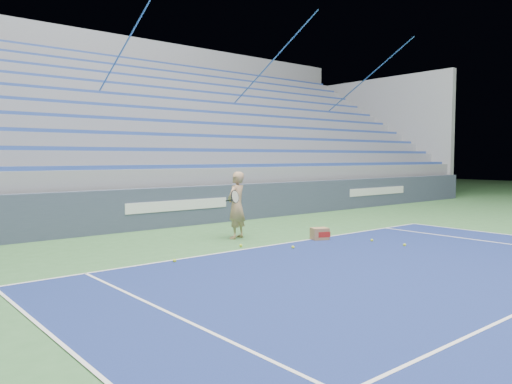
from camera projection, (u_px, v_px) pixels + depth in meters
sponsor_barrier at (176, 207)px, 13.88m from camera, size 30.00×0.32×1.10m
bleachers at (94, 145)px, 18.12m from camera, size 31.00×9.15×7.30m
tennis_player at (236, 205)px, 11.78m from camera, size 0.94×0.90×1.59m
ball_box at (320, 234)px, 11.61m from camera, size 0.46×0.41×0.29m
tennis_ball_0 at (293, 247)px, 10.49m from camera, size 0.07×0.07×0.07m
tennis_ball_1 at (320, 230)px, 12.91m from camera, size 0.07×0.07×0.07m
tennis_ball_2 at (405, 245)px, 10.76m from camera, size 0.07×0.07×0.07m
tennis_ball_3 at (241, 246)px, 10.69m from camera, size 0.07×0.07×0.07m
tennis_ball_4 at (326, 233)px, 12.38m from camera, size 0.07×0.07×0.07m
tennis_ball_5 at (175, 261)px, 9.12m from camera, size 0.07×0.07×0.07m
tennis_ball_6 at (372, 240)px, 11.36m from camera, size 0.07×0.07×0.07m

